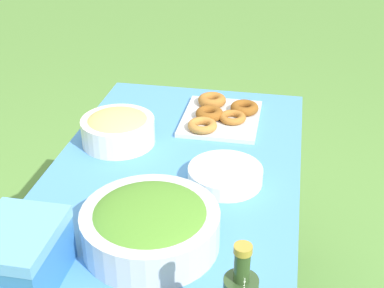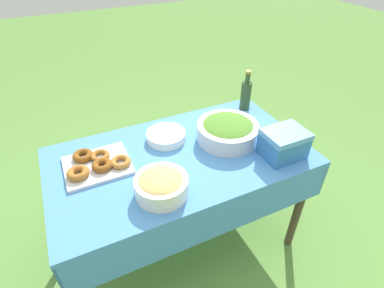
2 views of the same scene
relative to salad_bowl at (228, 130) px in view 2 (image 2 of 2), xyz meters
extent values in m
plane|color=#609342|center=(0.31, 0.02, -0.81)|extent=(14.00, 14.00, 0.00)
cube|color=#4C8CD1|center=(0.31, 0.02, -0.07)|extent=(1.40, 0.79, 0.02)
cube|color=#4C8CD1|center=(0.31, -0.37, -0.20)|extent=(1.40, 0.01, 0.22)
cube|color=#4C8CD1|center=(0.31, 0.41, -0.20)|extent=(1.40, 0.01, 0.22)
cube|color=#4C8CD1|center=(-0.39, 0.02, -0.20)|extent=(0.01, 0.79, 0.22)
cube|color=#4C8CD1|center=(1.00, 0.02, -0.20)|extent=(0.01, 0.79, 0.22)
cylinder|color=#473828|center=(-0.33, -0.31, -0.45)|extent=(0.05, 0.05, 0.72)
cylinder|color=#473828|center=(0.95, -0.31, -0.45)|extent=(0.05, 0.05, 0.72)
cylinder|color=#473828|center=(-0.33, 0.36, -0.45)|extent=(0.05, 0.05, 0.72)
cylinder|color=silver|center=(0.00, 0.00, -0.01)|extent=(0.35, 0.35, 0.10)
ellipsoid|color=#51892D|center=(0.00, 0.00, 0.02)|extent=(0.31, 0.31, 0.07)
cylinder|color=white|center=(0.50, 0.25, -0.02)|extent=(0.25, 0.25, 0.09)
ellipsoid|color=tan|center=(0.50, 0.25, 0.01)|extent=(0.22, 0.22, 0.07)
cube|color=silver|center=(0.73, -0.08, -0.05)|extent=(0.33, 0.28, 0.02)
torus|color=#A36628|center=(0.71, -0.12, -0.03)|extent=(0.10, 0.10, 0.03)
torus|color=brown|center=(0.79, -0.16, -0.03)|extent=(0.13, 0.13, 0.03)
torus|color=#B27533|center=(0.62, -0.03, -0.03)|extent=(0.14, 0.14, 0.03)
torus|color=#A36628|center=(0.83, -0.03, -0.03)|extent=(0.15, 0.15, 0.04)
torus|color=brown|center=(0.71, -0.04, -0.03)|extent=(0.13, 0.13, 0.03)
cylinder|color=white|center=(0.32, -0.15, -0.06)|extent=(0.23, 0.23, 0.01)
cylinder|color=white|center=(0.32, -0.15, -0.04)|extent=(0.23, 0.23, 0.01)
cylinder|color=white|center=(0.32, -0.15, -0.03)|extent=(0.23, 0.23, 0.01)
cylinder|color=white|center=(0.32, -0.15, -0.02)|extent=(0.23, 0.23, 0.01)
cylinder|color=#2D4723|center=(-0.29, -0.26, 0.03)|extent=(0.07, 0.07, 0.19)
cylinder|color=#2D4723|center=(-0.29, -0.26, 0.16)|extent=(0.03, 0.03, 0.07)
cylinder|color=#A58C33|center=(-0.29, -0.26, 0.20)|extent=(0.04, 0.04, 0.02)
cube|color=#3372B7|center=(-0.19, 0.26, 0.00)|extent=(0.22, 0.17, 0.12)
cube|color=#60A0E5|center=(-0.19, 0.26, 0.08)|extent=(0.22, 0.18, 0.03)
camera|label=1|loc=(-1.04, -0.31, 0.84)|focal=50.00mm
camera|label=2|loc=(0.79, 1.20, 0.96)|focal=28.00mm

